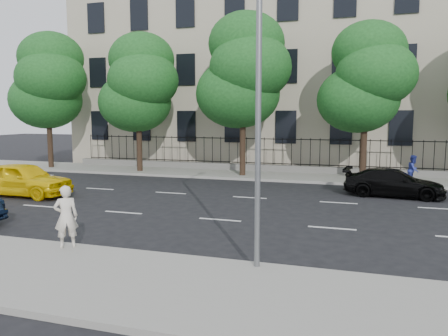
% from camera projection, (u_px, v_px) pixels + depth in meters
% --- Properties ---
extents(ground, '(120.00, 120.00, 0.00)m').
position_uv_depth(ground, '(195.00, 238.00, 13.62)').
color(ground, black).
rests_on(ground, ground).
extents(near_sidewalk, '(60.00, 4.00, 0.15)m').
position_uv_depth(near_sidewalk, '(131.00, 283.00, 9.82)').
color(near_sidewalk, gray).
rests_on(near_sidewalk, ground).
extents(far_sidewalk, '(60.00, 4.00, 0.15)m').
position_uv_depth(far_sidewalk, '(277.00, 176.00, 26.87)').
color(far_sidewalk, gray).
rests_on(far_sidewalk, ground).
extents(lane_markings, '(49.60, 4.62, 0.01)m').
position_uv_depth(lane_markings, '(237.00, 207.00, 18.12)').
color(lane_markings, silver).
rests_on(lane_markings, ground).
extents(masonry_building, '(34.60, 12.11, 18.50)m').
position_uv_depth(masonry_building, '(300.00, 48.00, 34.26)').
color(masonry_building, '#BAAB94').
rests_on(masonry_building, ground).
extents(iron_fence, '(30.00, 0.50, 2.20)m').
position_uv_depth(iron_fence, '(282.00, 164.00, 28.42)').
color(iron_fence, slate).
rests_on(iron_fence, far_sidewalk).
extents(street_light, '(0.25, 3.32, 8.05)m').
position_uv_depth(street_light, '(264.00, 60.00, 10.58)').
color(street_light, slate).
rests_on(street_light, near_sidewalk).
extents(tree_a, '(5.71, 5.31, 9.39)m').
position_uv_depth(tree_a, '(49.00, 81.00, 30.26)').
color(tree_a, '#382619').
rests_on(tree_a, far_sidewalk).
extents(tree_b, '(5.53, 5.12, 8.97)m').
position_uv_depth(tree_b, '(140.00, 83.00, 28.22)').
color(tree_b, '#382619').
rests_on(tree_b, far_sidewalk).
extents(tree_c, '(5.89, 5.50, 9.80)m').
position_uv_depth(tree_c, '(244.00, 71.00, 26.08)').
color(tree_c, '#382619').
rests_on(tree_c, far_sidewalk).
extents(tree_d, '(5.34, 4.94, 8.84)m').
position_uv_depth(tree_d, '(367.00, 78.00, 24.08)').
color(tree_d, '#382619').
rests_on(tree_d, far_sidewalk).
extents(yellow_taxi, '(4.73, 1.94, 1.61)m').
position_uv_depth(yellow_taxi, '(23.00, 179.00, 20.58)').
color(yellow_taxi, yellow).
rests_on(yellow_taxi, ground).
extents(black_sedan, '(4.68, 2.27, 1.31)m').
position_uv_depth(black_sedan, '(393.00, 183.00, 20.46)').
color(black_sedan, black).
rests_on(black_sedan, ground).
extents(woman_near, '(0.76, 0.73, 1.75)m').
position_uv_depth(woman_near, '(66.00, 217.00, 12.08)').
color(woman_near, silver).
rests_on(woman_near, near_sidewalk).
extents(pedestrian_far, '(0.85, 0.94, 1.56)m').
position_uv_depth(pedestrian_far, '(413.00, 170.00, 23.05)').
color(pedestrian_far, navy).
rests_on(pedestrian_far, far_sidewalk).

